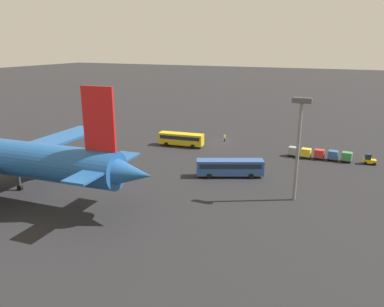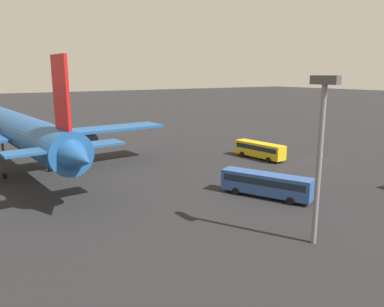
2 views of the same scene
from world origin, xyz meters
name	(u,v)px [view 1 (image 1 of 2)]	position (x,y,z in m)	size (l,w,h in m)	color
ground_plane	(223,141)	(0.00, 0.00, 0.00)	(600.00, 600.00, 0.00)	#232326
shuttle_bus_near	(181,138)	(7.45, 8.11, 1.86)	(10.79, 3.74, 3.09)	gold
shuttle_bus_far	(230,167)	(-9.79, 23.47, 1.91)	(12.02, 7.19, 3.18)	#2D5199
baggage_tug	(369,160)	(-32.94, 4.99, 0.94)	(2.52, 1.85, 2.10)	gold
worker_person	(225,138)	(-0.49, -0.10, 0.87)	(0.38, 0.38, 1.74)	#1E1E2D
cargo_cart_green	(347,156)	(-28.79, 5.35, 1.19)	(2.15, 1.87, 2.06)	#38383D
cargo_cart_blue	(333,155)	(-26.13, 5.38, 1.19)	(2.15, 1.87, 2.06)	#38383D
cargo_cart_red	(319,154)	(-23.46, 5.63, 1.19)	(2.15, 1.87, 2.06)	#38383D
cargo_cart_yellow	(306,153)	(-20.79, 5.97, 1.19)	(2.15, 1.87, 2.06)	#38383D
cargo_cart_grey	(293,151)	(-18.13, 5.70, 1.19)	(2.15, 1.87, 2.06)	#38383D
light_pole	(299,138)	(-22.29, 29.40, 9.86)	(2.80, 0.70, 15.85)	slate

